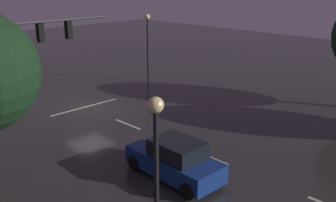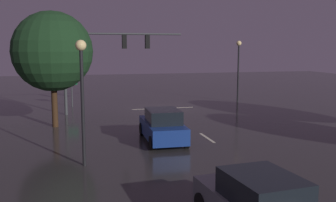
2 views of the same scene
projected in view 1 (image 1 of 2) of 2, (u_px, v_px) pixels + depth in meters
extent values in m
plane|color=#2D2B2B|center=(88.00, 108.00, 24.79)|extent=(80.00, 80.00, 0.00)
cylinder|color=#383A3D|center=(39.00, 22.00, 20.32)|extent=(8.56, 0.14, 0.14)
cube|color=black|center=(40.00, 33.00, 20.49)|extent=(0.32, 0.36, 1.00)
sphere|color=black|center=(38.00, 26.00, 20.52)|extent=(0.20, 0.20, 0.20)
sphere|color=black|center=(39.00, 32.00, 20.62)|extent=(0.20, 0.20, 0.20)
sphere|color=#19F24C|center=(39.00, 38.00, 20.72)|extent=(0.20, 0.20, 0.20)
cube|color=black|center=(69.00, 30.00, 21.65)|extent=(0.32, 0.36, 1.00)
sphere|color=black|center=(66.00, 24.00, 21.68)|extent=(0.20, 0.20, 0.20)
sphere|color=black|center=(67.00, 30.00, 21.78)|extent=(0.20, 0.20, 0.20)
sphere|color=#19F24C|center=(67.00, 35.00, 21.87)|extent=(0.20, 0.20, 0.20)
cube|color=beige|center=(128.00, 124.00, 22.10)|extent=(0.16, 2.20, 0.01)
cube|color=beige|center=(209.00, 157.00, 18.06)|extent=(0.16, 2.20, 0.01)
cube|color=beige|center=(85.00, 107.00, 25.04)|extent=(5.00, 0.16, 0.01)
cube|color=navy|center=(174.00, 163.00, 16.09)|extent=(1.91, 4.35, 0.80)
cube|color=black|center=(178.00, 149.00, 15.73)|extent=(1.66, 2.14, 0.68)
cylinder|color=black|center=(135.00, 163.00, 16.73)|extent=(0.24, 0.69, 0.68)
cylinder|color=black|center=(163.00, 152.00, 17.83)|extent=(0.24, 0.69, 0.68)
cylinder|color=black|center=(188.00, 191.00, 14.52)|extent=(0.24, 0.69, 0.68)
cylinder|color=black|center=(216.00, 176.00, 15.62)|extent=(0.24, 0.69, 0.68)
sphere|color=#F9EFC6|center=(130.00, 151.00, 17.11)|extent=(0.20, 0.20, 0.20)
sphere|color=#F9EFC6|center=(152.00, 143.00, 17.97)|extent=(0.20, 0.20, 0.20)
cylinder|color=black|center=(148.00, 51.00, 30.37)|extent=(0.14, 0.14, 5.00)
sphere|color=#F9D88C|center=(147.00, 17.00, 29.56)|extent=(0.44, 0.44, 0.44)
cylinder|color=black|center=(157.00, 193.00, 10.61)|extent=(0.14, 0.14, 4.74)
sphere|color=#F9D88C|center=(156.00, 105.00, 9.83)|extent=(0.44, 0.44, 0.44)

